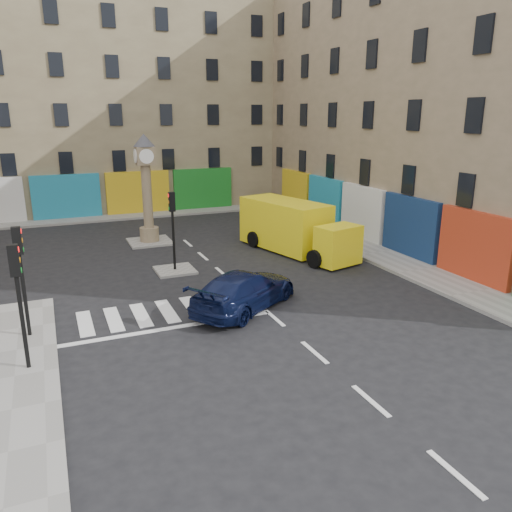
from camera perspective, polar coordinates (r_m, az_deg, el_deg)
ground at (r=17.76m, az=3.50°, el=-8.26°), size 120.00×120.00×0.00m
sidewalk_right at (r=30.10m, az=9.94°, el=1.88°), size 2.60×30.00×0.15m
sidewalk_far at (r=37.52m, az=-17.50°, el=4.15°), size 32.00×2.40×0.15m
island_near at (r=24.19m, az=-9.24°, el=-1.62°), size 1.80×1.80×0.12m
island_far at (r=29.85m, az=-12.03°, el=1.61°), size 2.40×2.40×0.12m
building_right at (r=33.10m, az=20.25°, el=16.28°), size 10.00×30.00×16.00m
building_far at (r=42.62m, az=-19.33°, el=16.76°), size 32.00×10.00×17.00m
traffic_light_left_near at (r=15.43m, az=-25.57°, el=-3.24°), size 0.28×0.22×3.70m
traffic_light_left_far at (r=17.73m, az=-25.33°, el=-0.85°), size 0.28×0.22×3.70m
traffic_light_island at (r=23.56m, az=-9.51°, el=4.26°), size 0.28×0.22×3.70m
clock_pillar at (r=29.19m, az=-12.42°, el=8.25°), size 1.20×1.20×6.10m
navy_sedan at (r=19.22m, az=-1.33°, el=-3.91°), size 5.44×4.66×1.50m
yellow_van at (r=27.04m, az=4.33°, el=3.24°), size 3.98×7.75×2.71m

